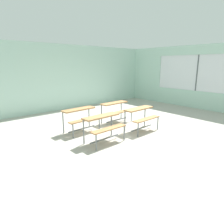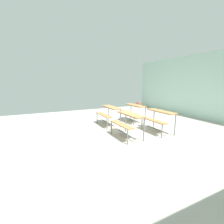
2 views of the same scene
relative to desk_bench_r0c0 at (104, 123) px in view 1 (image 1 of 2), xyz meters
The scene contains 7 objects.
ground 1.28m from the desk_bench_r0c0, ahead, with size 10.00×9.00×0.05m, color #ADA89E.
wall_back 4.71m from the desk_bench_r0c0, 75.70° to the left, with size 10.00×0.12×3.00m, color silver.
wall_right 6.21m from the desk_bench_r0c0, ahead, with size 0.12×9.00×3.00m.
desk_bench_r0c0 is the anchor object (origin of this frame).
desk_bench_r0c1 1.51m from the desk_bench_r0c0, ahead, with size 1.11×0.61×0.74m.
desk_bench_r1c0 1.15m from the desk_bench_r0c0, 90.45° to the left, with size 1.12×0.64×0.74m.
desk_bench_r1c1 1.92m from the desk_bench_r0c0, 37.37° to the left, with size 1.11×0.60×0.74m.
Camera 1 is at (-4.33, -3.98, 2.13)m, focal length 31.26 mm.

